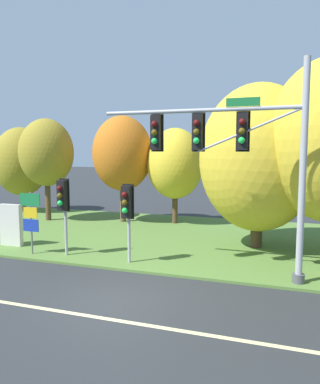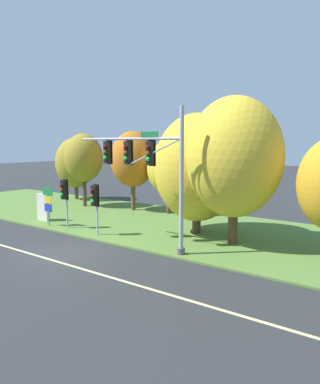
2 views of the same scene
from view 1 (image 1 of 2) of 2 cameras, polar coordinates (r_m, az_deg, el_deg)
ground_plane at (r=11.67m, az=-7.17°, el=-15.99°), size 160.00×160.00×0.00m
lane_stripe at (r=10.70m, az=-10.14°, el=-18.18°), size 36.00×0.16×0.01m
grass_verge at (r=19.07m, az=3.86°, el=-6.94°), size 48.00×11.50×0.10m
traffic_signal_mast at (r=12.83m, az=11.47°, el=6.61°), size 7.08×0.49×7.23m
pedestrian_signal_near_kerb at (r=14.22m, az=-5.05°, el=-2.23°), size 0.46×0.55×3.06m
pedestrian_signal_further_along at (r=15.68m, az=-14.58°, el=-1.20°), size 0.46×0.55×3.20m
route_sign_post at (r=16.51m, az=-19.12°, el=-3.35°), size 0.97×0.08×2.61m
tree_nearest_road at (r=28.27m, az=-20.36°, el=4.35°), size 3.84×3.84×5.95m
tree_left_of_mast at (r=24.09m, az=-16.92°, el=5.74°), size 3.30×3.30×6.27m
tree_behind_signpost at (r=22.70m, az=-5.75°, el=5.83°), size 3.60×3.60×6.41m
tree_mid_verge at (r=22.12m, az=2.32°, el=4.32°), size 3.33×3.33×5.64m
tree_tall_centre at (r=17.07m, az=14.77°, el=5.00°), size 5.19×5.19×7.24m
info_kiosk at (r=18.40m, az=-21.74°, el=-4.71°), size 1.10×0.24×1.90m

